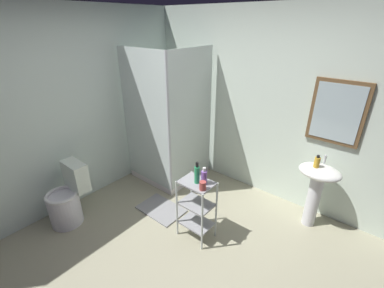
{
  "coord_description": "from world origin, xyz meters",
  "views": [
    {
      "loc": [
        1.35,
        -1.36,
        2.3
      ],
      "look_at": [
        -0.35,
        0.7,
        1.03
      ],
      "focal_mm": 24.43,
      "sensor_mm": 36.0,
      "label": 1
    }
  ],
  "objects_px": {
    "body_wash_bottle_green": "(197,174)",
    "bath_mat": "(161,209)",
    "toilet": "(68,200)",
    "rinse_cup": "(203,186)",
    "pedestal_sink": "(317,184)",
    "hand_soap_bottle": "(317,162)",
    "conditioner_bottle_purple": "(204,177)",
    "storage_cart": "(197,205)",
    "shower_stall": "(170,152)"
  },
  "relations": [
    {
      "from": "toilet",
      "to": "storage_cart",
      "type": "relative_size",
      "value": 1.03
    },
    {
      "from": "rinse_cup",
      "to": "bath_mat",
      "type": "bearing_deg",
      "value": 171.42
    },
    {
      "from": "conditioner_bottle_purple",
      "to": "shower_stall",
      "type": "bearing_deg",
      "value": 149.61
    },
    {
      "from": "storage_cart",
      "to": "shower_stall",
      "type": "bearing_deg",
      "value": 147.02
    },
    {
      "from": "toilet",
      "to": "bath_mat",
      "type": "bearing_deg",
      "value": 49.49
    },
    {
      "from": "hand_soap_bottle",
      "to": "conditioner_bottle_purple",
      "type": "relative_size",
      "value": 0.74
    },
    {
      "from": "rinse_cup",
      "to": "conditioner_bottle_purple",
      "type": "bearing_deg",
      "value": 119.79
    },
    {
      "from": "body_wash_bottle_green",
      "to": "hand_soap_bottle",
      "type": "bearing_deg",
      "value": 48.43
    },
    {
      "from": "body_wash_bottle_green",
      "to": "conditioner_bottle_purple",
      "type": "height_order",
      "value": "body_wash_bottle_green"
    },
    {
      "from": "bath_mat",
      "to": "storage_cart",
      "type": "bearing_deg",
      "value": -4.56
    },
    {
      "from": "hand_soap_bottle",
      "to": "bath_mat",
      "type": "relative_size",
      "value": 0.24
    },
    {
      "from": "toilet",
      "to": "conditioner_bottle_purple",
      "type": "relative_size",
      "value": 3.85
    },
    {
      "from": "hand_soap_bottle",
      "to": "body_wash_bottle_green",
      "type": "xyz_separation_m",
      "value": [
        -0.9,
        -1.02,
        -0.03
      ]
    },
    {
      "from": "toilet",
      "to": "rinse_cup",
      "type": "distance_m",
      "value": 1.74
    },
    {
      "from": "toilet",
      "to": "body_wash_bottle_green",
      "type": "distance_m",
      "value": 1.68
    },
    {
      "from": "pedestal_sink",
      "to": "body_wash_bottle_green",
      "type": "xyz_separation_m",
      "value": [
        -0.95,
        -1.05,
        0.27
      ]
    },
    {
      "from": "storage_cart",
      "to": "body_wash_bottle_green",
      "type": "xyz_separation_m",
      "value": [
        0.01,
        -0.0,
        0.41
      ]
    },
    {
      "from": "toilet",
      "to": "bath_mat",
      "type": "relative_size",
      "value": 1.27
    },
    {
      "from": "body_wash_bottle_green",
      "to": "conditioner_bottle_purple",
      "type": "xyz_separation_m",
      "value": [
        0.07,
        0.03,
        -0.02
      ]
    },
    {
      "from": "pedestal_sink",
      "to": "bath_mat",
      "type": "height_order",
      "value": "pedestal_sink"
    },
    {
      "from": "pedestal_sink",
      "to": "storage_cart",
      "type": "height_order",
      "value": "pedestal_sink"
    },
    {
      "from": "pedestal_sink",
      "to": "conditioner_bottle_purple",
      "type": "height_order",
      "value": "conditioner_bottle_purple"
    },
    {
      "from": "conditioner_bottle_purple",
      "to": "rinse_cup",
      "type": "bearing_deg",
      "value": -60.21
    },
    {
      "from": "toilet",
      "to": "rinse_cup",
      "type": "xyz_separation_m",
      "value": [
        1.51,
        0.74,
        0.47
      ]
    },
    {
      "from": "conditioner_bottle_purple",
      "to": "bath_mat",
      "type": "relative_size",
      "value": 0.33
    },
    {
      "from": "rinse_cup",
      "to": "pedestal_sink",
      "type": "bearing_deg",
      "value": 53.5
    },
    {
      "from": "hand_soap_bottle",
      "to": "conditioner_bottle_purple",
      "type": "bearing_deg",
      "value": -129.96
    },
    {
      "from": "storage_cart",
      "to": "conditioner_bottle_purple",
      "type": "relative_size",
      "value": 3.75
    },
    {
      "from": "storage_cart",
      "to": "body_wash_bottle_green",
      "type": "distance_m",
      "value": 0.41
    },
    {
      "from": "conditioner_bottle_purple",
      "to": "bath_mat",
      "type": "xyz_separation_m",
      "value": [
        -0.72,
        0.03,
        -0.82
      ]
    },
    {
      "from": "pedestal_sink",
      "to": "bath_mat",
      "type": "xyz_separation_m",
      "value": [
        -1.6,
        -0.99,
        -0.57
      ]
    },
    {
      "from": "pedestal_sink",
      "to": "storage_cart",
      "type": "relative_size",
      "value": 1.09
    },
    {
      "from": "hand_soap_bottle",
      "to": "bath_mat",
      "type": "bearing_deg",
      "value": -148.28
    },
    {
      "from": "storage_cart",
      "to": "hand_soap_bottle",
      "type": "xyz_separation_m",
      "value": [
        0.91,
        1.01,
        0.44
      ]
    },
    {
      "from": "hand_soap_bottle",
      "to": "toilet",
      "type": "bearing_deg",
      "value": -141.51
    },
    {
      "from": "body_wash_bottle_green",
      "to": "bath_mat",
      "type": "height_order",
      "value": "body_wash_bottle_green"
    },
    {
      "from": "toilet",
      "to": "rinse_cup",
      "type": "height_order",
      "value": "rinse_cup"
    },
    {
      "from": "conditioner_bottle_purple",
      "to": "bath_mat",
      "type": "bearing_deg",
      "value": 177.72
    },
    {
      "from": "rinse_cup",
      "to": "storage_cart",
      "type": "bearing_deg",
      "value": 153.12
    },
    {
      "from": "storage_cart",
      "to": "rinse_cup",
      "type": "bearing_deg",
      "value": -26.88
    },
    {
      "from": "hand_soap_bottle",
      "to": "pedestal_sink",
      "type": "bearing_deg",
      "value": 38.08
    },
    {
      "from": "hand_soap_bottle",
      "to": "rinse_cup",
      "type": "distance_m",
      "value": 1.33
    },
    {
      "from": "bath_mat",
      "to": "shower_stall",
      "type": "bearing_deg",
      "value": 124.54
    },
    {
      "from": "shower_stall",
      "to": "bath_mat",
      "type": "xyz_separation_m",
      "value": [
        0.46,
        -0.66,
        -0.45
      ]
    },
    {
      "from": "body_wash_bottle_green",
      "to": "bath_mat",
      "type": "xyz_separation_m",
      "value": [
        -0.65,
        0.06,
        -0.84
      ]
    },
    {
      "from": "conditioner_bottle_purple",
      "to": "rinse_cup",
      "type": "height_order",
      "value": "conditioner_bottle_purple"
    },
    {
      "from": "conditioner_bottle_purple",
      "to": "pedestal_sink",
      "type": "bearing_deg",
      "value": 49.54
    },
    {
      "from": "shower_stall",
      "to": "body_wash_bottle_green",
      "type": "relative_size",
      "value": 8.18
    },
    {
      "from": "pedestal_sink",
      "to": "rinse_cup",
      "type": "distance_m",
      "value": 1.4
    },
    {
      "from": "shower_stall",
      "to": "bath_mat",
      "type": "distance_m",
      "value": 0.93
    }
  ]
}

